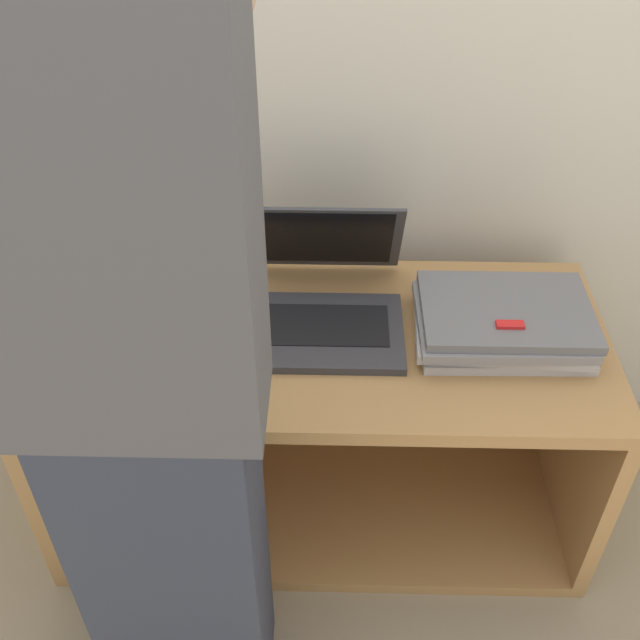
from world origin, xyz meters
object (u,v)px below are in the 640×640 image
laptop_stack_right (502,322)px  person (140,388)px  laptop_open (322,300)px  laptop_stack_left (141,322)px

laptop_stack_right → person: size_ratio=0.22×
laptop_open → person: size_ratio=0.22×
laptop_stack_left → person: person is taller
laptop_open → laptop_stack_left: (-0.41, -0.07, -0.02)m
person → laptop_stack_right: bearing=34.8°
laptop_stack_left → laptop_stack_right: bearing=0.3°
laptop_open → laptop_stack_right: 0.41m
laptop_stack_left → laptop_open: bearing=9.4°
laptop_stack_right → person: person is taller
laptop_stack_left → laptop_stack_right: size_ratio=0.99×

